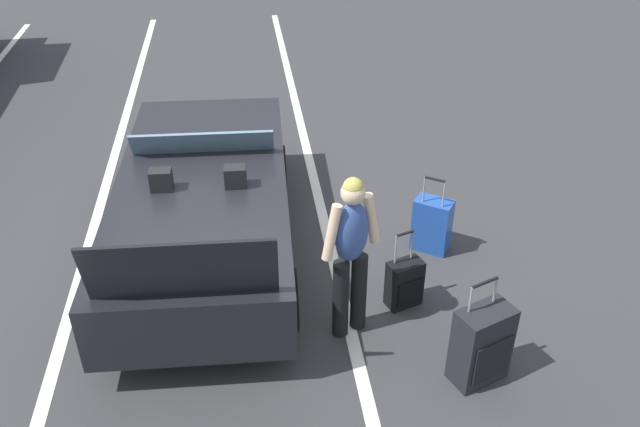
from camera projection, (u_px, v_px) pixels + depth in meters
name	position (u px, v px, depth m)	size (l,w,h in m)	color
ground_plane	(209.00, 251.00, 7.38)	(80.00, 80.00, 0.00)	#333335
lot_line_near	(329.00, 242.00, 7.52)	(18.00, 0.12, 0.01)	silver
lot_line_mid	(85.00, 260.00, 7.23)	(18.00, 0.12, 0.01)	silver
convertible_car	(205.00, 197.00, 7.22)	(4.21, 1.96, 1.53)	black
suitcase_large_black	(482.00, 345.00, 5.61)	(0.44, 0.55, 1.00)	black
suitcase_medium_bright	(432.00, 225.00, 7.26)	(0.43, 0.47, 0.93)	#1E479E
suitcase_small_carryon	(404.00, 283.00, 6.50)	(0.31, 0.39, 0.83)	black
traveler_person	(351.00, 250.00, 5.82)	(0.33, 0.58, 1.65)	black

